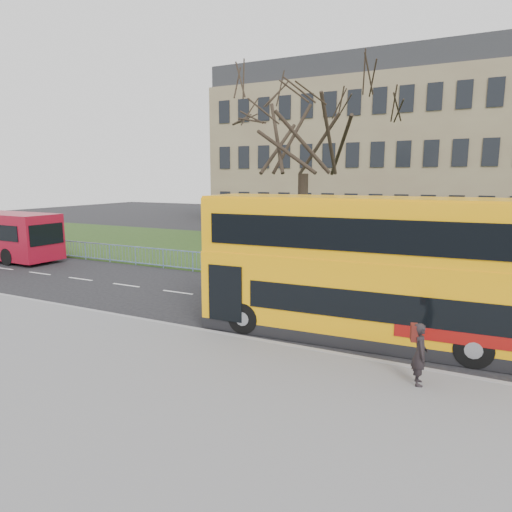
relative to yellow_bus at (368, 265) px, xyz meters
The scene contains 9 objects.
ground 3.73m from the yellow_bus, behind, with size 120.00×120.00×0.00m, color black.
pavement 8.02m from the yellow_bus, 111.83° to the right, with size 80.00×10.50×0.12m, color slate.
kerb 4.14m from the yellow_bus, 145.89° to the right, with size 80.00×0.20×0.14m, color gray.
grass_verge 14.39m from the yellow_bus, 101.61° to the left, with size 80.00×15.40×0.08m, color #213814.
guard_railing 7.08m from the yellow_bus, 114.70° to the left, with size 40.00×0.12×1.10m, color #6B85BF, non-canonical shape.
bare_tree 11.91m from the yellow_bus, 121.36° to the left, with size 8.62×8.62×12.31m, color black, non-canonical shape.
civic_building 35.80m from the yellow_bus, 102.79° to the left, with size 30.00×15.00×14.00m, color #7A674D.
yellow_bus is the anchor object (origin of this frame).
pedestrian 3.83m from the yellow_bus, 56.14° to the right, with size 0.56×0.37×1.53m, color black.
Camera 1 is at (5.96, -13.55, 5.06)m, focal length 32.00 mm.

